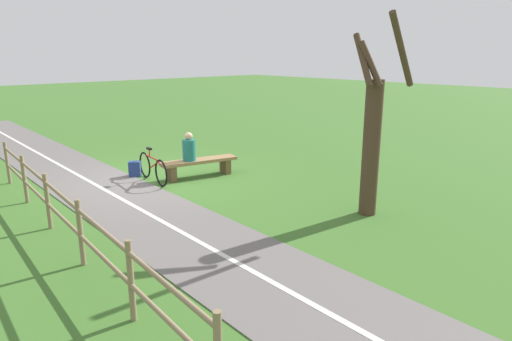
% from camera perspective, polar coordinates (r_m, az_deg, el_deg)
% --- Properties ---
extents(ground_plane, '(80.00, 80.00, 0.00)m').
position_cam_1_polar(ground_plane, '(11.87, -13.47, -1.25)').
color(ground_plane, '#3D6B28').
extents(paved_path, '(3.10, 36.04, 0.02)m').
position_cam_1_polar(paved_path, '(7.99, -7.56, -8.89)').
color(paved_path, '#66605E').
rests_on(paved_path, ground_plane).
extents(path_centre_line, '(0.93, 31.99, 0.00)m').
position_cam_1_polar(path_centre_line, '(7.99, -7.56, -8.83)').
color(path_centre_line, silver).
rests_on(path_centre_line, paved_path).
extents(bench, '(2.10, 0.88, 0.47)m').
position_cam_1_polar(bench, '(11.92, -7.27, 0.78)').
color(bench, '#937047').
rests_on(bench, ground_plane).
extents(person_seated, '(0.41, 0.41, 0.75)m').
position_cam_1_polar(person_seated, '(11.72, -8.52, 2.78)').
color(person_seated, '#1E6B66').
rests_on(person_seated, bench).
extents(bicycle, '(0.25, 1.71, 0.86)m').
position_cam_1_polar(bicycle, '(11.65, -13.03, 0.31)').
color(bicycle, black).
rests_on(bicycle, ground_plane).
extents(backpack, '(0.36, 0.35, 0.41)m').
position_cam_1_polar(backpack, '(12.31, -15.17, 0.18)').
color(backpack, navy).
rests_on(backpack, ground_plane).
extents(fence_roadside, '(0.77, 9.55, 1.07)m').
position_cam_1_polar(fence_roadside, '(8.24, -23.49, -4.64)').
color(fence_roadside, '#847051').
rests_on(fence_roadside, ground_plane).
extents(tree_by_path, '(1.05, 1.04, 3.91)m').
position_cam_1_polar(tree_by_path, '(9.07, 14.62, 4.16)').
color(tree_by_path, '#473323').
rests_on(tree_by_path, ground_plane).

